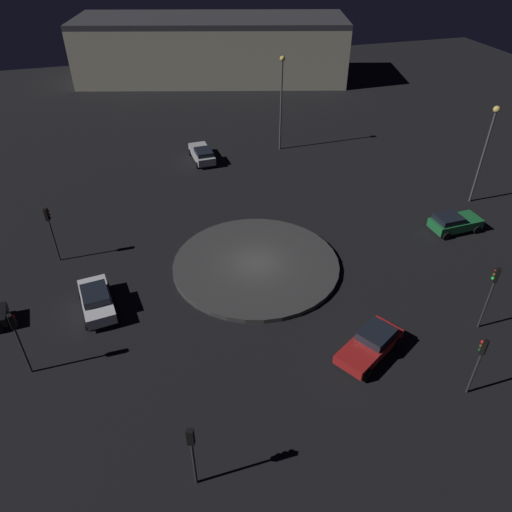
{
  "coord_description": "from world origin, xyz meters",
  "views": [
    {
      "loc": [
        -26.37,
        7.58,
        20.97
      ],
      "look_at": [
        0.0,
        0.0,
        0.89
      ],
      "focal_mm": 34.05,
      "sensor_mm": 36.0,
      "label": 1
    }
  ],
  "objects_px": {
    "traffic_light_north": "(16,332)",
    "traffic_light_southwest_near": "(480,356)",
    "streetlamp_southeast": "(281,92)",
    "traffic_light_north_near": "(50,224)",
    "car_green": "(454,222)",
    "car_red": "(371,344)",
    "traffic_light_northwest": "(192,446)",
    "store_building": "(212,49)",
    "streetlamp_south": "(487,141)",
    "traffic_light_southwest": "(492,287)",
    "car_silver": "(202,154)",
    "car_white": "(96,300)"
  },
  "relations": [
    {
      "from": "car_white",
      "to": "streetlamp_south",
      "type": "bearing_deg",
      "value": -87.38
    },
    {
      "from": "car_green",
      "to": "traffic_light_southwest_near",
      "type": "height_order",
      "value": "traffic_light_southwest_near"
    },
    {
      "from": "traffic_light_southwest_near",
      "to": "store_building",
      "type": "height_order",
      "value": "store_building"
    },
    {
      "from": "traffic_light_southwest_near",
      "to": "streetlamp_south",
      "type": "bearing_deg",
      "value": -65.5
    },
    {
      "from": "car_red",
      "to": "streetlamp_southeast",
      "type": "xyz_separation_m",
      "value": [
        28.51,
        -4.02,
        5.15
      ]
    },
    {
      "from": "car_silver",
      "to": "traffic_light_southwest",
      "type": "distance_m",
      "value": 30.22
    },
    {
      "from": "traffic_light_north_near",
      "to": "car_green",
      "type": "bearing_deg",
      "value": 10.38
    },
    {
      "from": "car_red",
      "to": "streetlamp_southeast",
      "type": "bearing_deg",
      "value": -128.79
    },
    {
      "from": "car_green",
      "to": "streetlamp_southeast",
      "type": "bearing_deg",
      "value": 110.84
    },
    {
      "from": "car_white",
      "to": "traffic_light_northwest",
      "type": "height_order",
      "value": "traffic_light_northwest"
    },
    {
      "from": "car_red",
      "to": "traffic_light_northwest",
      "type": "bearing_deg",
      "value": -6.83
    },
    {
      "from": "traffic_light_southwest_near",
      "to": "car_red",
      "type": "bearing_deg",
      "value": 13.91
    },
    {
      "from": "traffic_light_southwest",
      "to": "car_red",
      "type": "bearing_deg",
      "value": 41.06
    },
    {
      "from": "car_red",
      "to": "store_building",
      "type": "distance_m",
      "value": 55.06
    },
    {
      "from": "traffic_light_southwest_near",
      "to": "store_building",
      "type": "xyz_separation_m",
      "value": [
        58.81,
        1.2,
        1.4
      ]
    },
    {
      "from": "traffic_light_southwest",
      "to": "traffic_light_north",
      "type": "bearing_deg",
      "value": 31.93
    },
    {
      "from": "car_green",
      "to": "streetlamp_southeast",
      "type": "relative_size",
      "value": 0.43
    },
    {
      "from": "traffic_light_north",
      "to": "streetlamp_southeast",
      "type": "relative_size",
      "value": 0.46
    },
    {
      "from": "traffic_light_north_near",
      "to": "streetlamp_south",
      "type": "xyz_separation_m",
      "value": [
        -0.78,
        -33.79,
        2.48
      ]
    },
    {
      "from": "traffic_light_southwest",
      "to": "traffic_light_northwest",
      "type": "xyz_separation_m",
      "value": [
        -4.95,
        18.26,
        -0.39
      ]
    },
    {
      "from": "traffic_light_northwest",
      "to": "store_building",
      "type": "relative_size",
      "value": 0.1
    },
    {
      "from": "store_building",
      "to": "streetlamp_southeast",
      "type": "bearing_deg",
      "value": 108.64
    },
    {
      "from": "car_red",
      "to": "car_silver",
      "type": "bearing_deg",
      "value": -111.95
    },
    {
      "from": "traffic_light_southwest_near",
      "to": "streetlamp_south",
      "type": "height_order",
      "value": "streetlamp_south"
    },
    {
      "from": "car_red",
      "to": "streetlamp_southeast",
      "type": "relative_size",
      "value": 0.51
    },
    {
      "from": "traffic_light_southwest",
      "to": "store_building",
      "type": "distance_m",
      "value": 55.02
    },
    {
      "from": "streetlamp_south",
      "to": "traffic_light_southwest_near",
      "type": "bearing_deg",
      "value": 143.93
    },
    {
      "from": "car_red",
      "to": "traffic_light_southwest_near",
      "type": "height_order",
      "value": "traffic_light_southwest_near"
    },
    {
      "from": "streetlamp_southeast",
      "to": "store_building",
      "type": "distance_m",
      "value": 26.49
    },
    {
      "from": "traffic_light_southwest_near",
      "to": "traffic_light_north_near",
      "type": "bearing_deg",
      "value": 19.76
    },
    {
      "from": "car_white",
      "to": "car_silver",
      "type": "distance_m",
      "value": 22.39
    },
    {
      "from": "streetlamp_southeast",
      "to": "store_building",
      "type": "xyz_separation_m",
      "value": [
        26.38,
        1.53,
        -1.76
      ]
    },
    {
      "from": "traffic_light_southwest",
      "to": "traffic_light_southwest_near",
      "type": "bearing_deg",
      "value": 87.97
    },
    {
      "from": "car_green",
      "to": "traffic_light_southwest",
      "type": "height_order",
      "value": "traffic_light_southwest"
    },
    {
      "from": "car_white",
      "to": "streetlamp_southeast",
      "type": "bearing_deg",
      "value": -49.98
    },
    {
      "from": "car_red",
      "to": "traffic_light_north_near",
      "type": "bearing_deg",
      "value": -70.19
    },
    {
      "from": "traffic_light_northwest",
      "to": "store_building",
      "type": "distance_m",
      "value": 61.24
    },
    {
      "from": "store_building",
      "to": "car_silver",
      "type": "bearing_deg",
      "value": 91.17
    },
    {
      "from": "car_green",
      "to": "car_silver",
      "type": "bearing_deg",
      "value": 129.73
    },
    {
      "from": "streetlamp_south",
      "to": "streetlamp_southeast",
      "type": "distance_m",
      "value": 19.44
    },
    {
      "from": "car_green",
      "to": "streetlamp_south",
      "type": "height_order",
      "value": "streetlamp_south"
    },
    {
      "from": "store_building",
      "to": "streetlamp_south",
      "type": "bearing_deg",
      "value": 123.9
    },
    {
      "from": "traffic_light_southwest_near",
      "to": "streetlamp_southeast",
      "type": "bearing_deg",
      "value": -30.0
    },
    {
      "from": "car_red",
      "to": "traffic_light_northwest",
      "type": "distance_m",
      "value": 12.12
    },
    {
      "from": "car_green",
      "to": "car_silver",
      "type": "xyz_separation_m",
      "value": [
        18.02,
        16.46,
        -0.02
      ]
    },
    {
      "from": "car_green",
      "to": "streetlamp_southeast",
      "type": "height_order",
      "value": "streetlamp_southeast"
    },
    {
      "from": "traffic_light_north",
      "to": "streetlamp_southeast",
      "type": "height_order",
      "value": "streetlamp_southeast"
    },
    {
      "from": "traffic_light_northwest",
      "to": "traffic_light_north_near",
      "type": "xyz_separation_m",
      "value": [
        19.15,
        6.48,
        0.27
      ]
    },
    {
      "from": "traffic_light_north",
      "to": "traffic_light_southwest_near",
      "type": "bearing_deg",
      "value": -41.13
    },
    {
      "from": "car_white",
      "to": "car_silver",
      "type": "height_order",
      "value": "car_white"
    }
  ]
}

